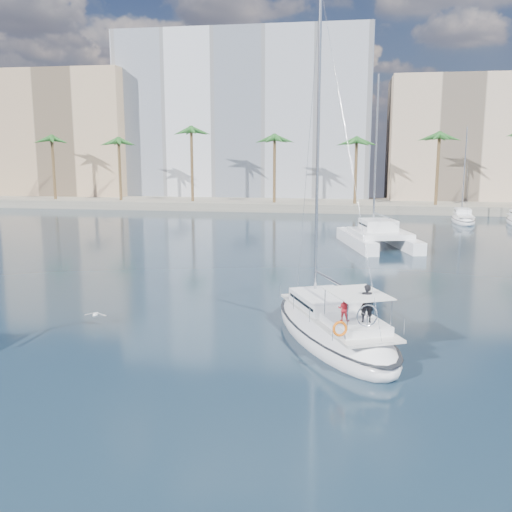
# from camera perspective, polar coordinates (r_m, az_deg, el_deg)

# --- Properties ---
(ground) EXTENTS (160.00, 160.00, 0.00)m
(ground) POSITION_cam_1_polar(r_m,az_deg,el_deg) (28.58, -3.35, -7.32)
(ground) COLOR black
(ground) RESTS_ON ground
(quay) EXTENTS (120.00, 14.00, 1.20)m
(quay) POSITION_cam_1_polar(r_m,az_deg,el_deg) (88.12, 5.39, 5.15)
(quay) COLOR gray
(quay) RESTS_ON ground
(building_modern) EXTENTS (42.00, 16.00, 28.00)m
(building_modern) POSITION_cam_1_polar(r_m,az_deg,el_deg) (101.29, -0.96, 13.47)
(building_modern) COLOR silver
(building_modern) RESTS_ON ground
(building_tan_left) EXTENTS (22.00, 14.00, 22.00)m
(building_tan_left) POSITION_cam_1_polar(r_m,az_deg,el_deg) (106.95, -17.70, 11.23)
(building_tan_left) COLOR tan
(building_tan_left) RESTS_ON ground
(building_beige) EXTENTS (20.00, 14.00, 20.00)m
(building_beige) POSITION_cam_1_polar(r_m,az_deg,el_deg) (97.85, 19.07, 10.67)
(building_beige) COLOR tan
(building_beige) RESTS_ON ground
(palm_left) EXTENTS (3.60, 3.60, 12.30)m
(palm_left) POSITION_cam_1_polar(r_m,az_deg,el_deg) (92.64, -16.59, 11.03)
(palm_left) COLOR brown
(palm_left) RESTS_ON ground
(palm_centre) EXTENTS (3.60, 3.60, 12.30)m
(palm_centre) POSITION_cam_1_polar(r_m,az_deg,el_deg) (83.76, 5.31, 11.51)
(palm_centre) COLOR brown
(palm_centre) RESTS_ON ground
(main_sloop) EXTENTS (8.02, 11.85, 16.89)m
(main_sloop) POSITION_cam_1_polar(r_m,az_deg,el_deg) (27.15, 7.70, -7.22)
(main_sloop) COLOR white
(main_sloop) RESTS_ON ground
(catamaran) EXTENTS (7.74, 11.55, 15.59)m
(catamaran) POSITION_cam_1_polar(r_m,az_deg,el_deg) (53.74, 12.12, 2.10)
(catamaran) COLOR white
(catamaran) RESTS_ON ground
(seagull) EXTENTS (1.15, 0.49, 0.21)m
(seagull) POSITION_cam_1_polar(r_m,az_deg,el_deg) (30.12, -15.73, -5.65)
(seagull) COLOR silver
(seagull) RESTS_ON ground
(moored_yacht_a) EXTENTS (3.37, 9.52, 11.90)m
(moored_yacht_a) POSITION_cam_1_polar(r_m,az_deg,el_deg) (75.35, 19.98, 3.21)
(moored_yacht_a) COLOR white
(moored_yacht_a) RESTS_ON ground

